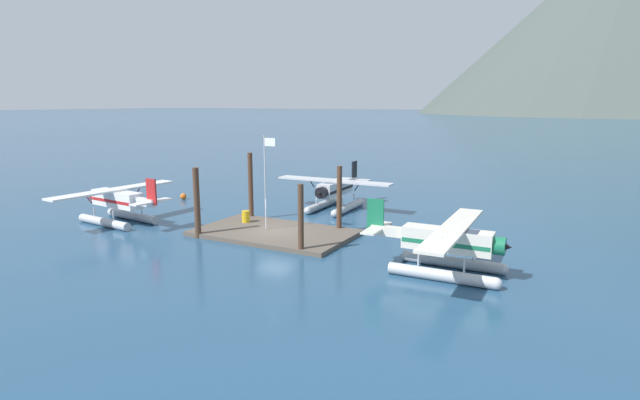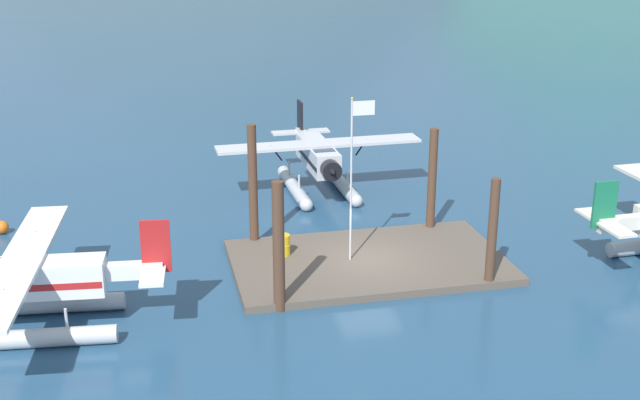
% 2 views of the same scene
% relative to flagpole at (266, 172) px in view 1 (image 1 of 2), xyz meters
% --- Properties ---
extents(ground_plane, '(1200.00, 1200.00, 0.00)m').
position_rel_flagpole_xyz_m(ground_plane, '(0.64, -0.07, -4.42)').
color(ground_plane, navy).
extents(dock_platform, '(11.04, 6.55, 0.30)m').
position_rel_flagpole_xyz_m(dock_platform, '(0.64, -0.07, -4.27)').
color(dock_platform, brown).
rests_on(dock_platform, ground).
extents(piling_near_left, '(0.42, 0.42, 4.91)m').
position_rel_flagpole_xyz_m(piling_near_left, '(-3.59, -3.22, -1.97)').
color(piling_near_left, '#4C3323').
rests_on(piling_near_left, ground).
extents(piling_near_right, '(0.36, 0.36, 4.38)m').
position_rel_flagpole_xyz_m(piling_near_right, '(4.58, -3.09, -2.23)').
color(piling_near_right, '#4C3323').
rests_on(piling_near_right, ground).
extents(piling_far_left, '(0.38, 0.38, 5.37)m').
position_rel_flagpole_xyz_m(piling_far_left, '(-3.58, 3.04, -1.74)').
color(piling_far_left, '#4C3323').
rests_on(piling_far_left, ground).
extents(piling_far_right, '(0.38, 0.38, 4.81)m').
position_rel_flagpole_xyz_m(piling_far_right, '(4.34, 2.83, -2.02)').
color(piling_far_right, '#4C3323').
rests_on(piling_far_right, ground).
extents(flagpole, '(0.95, 0.10, 6.70)m').
position_rel_flagpole_xyz_m(flagpole, '(0.00, 0.00, 0.00)').
color(flagpole, silver).
rests_on(flagpole, dock_platform).
extents(fuel_drum, '(0.62, 0.62, 0.88)m').
position_rel_flagpole_xyz_m(fuel_drum, '(-2.68, 1.07, -3.68)').
color(fuel_drum, gold).
rests_on(fuel_drum, dock_platform).
extents(mooring_buoy, '(0.60, 0.60, 0.60)m').
position_rel_flagpole_xyz_m(mooring_buoy, '(-14.42, 6.92, -4.12)').
color(mooring_buoy, orange).
rests_on(mooring_buoy, ground).
extents(seaplane_silver_bow_centre, '(10.42, 7.98, 3.84)m').
position_rel_flagpole_xyz_m(seaplane_silver_bow_centre, '(0.68, 9.57, -2.85)').
color(seaplane_silver_bow_centre, '#B7BABF').
rests_on(seaplane_silver_bow_centre, ground).
extents(seaplane_white_port_aft, '(7.96, 10.49, 3.84)m').
position_rel_flagpole_xyz_m(seaplane_white_port_aft, '(-12.00, -2.83, -2.85)').
color(seaplane_white_port_aft, '#B7BABF').
rests_on(seaplane_white_port_aft, ground).
extents(seaplane_cream_stbd_aft, '(7.98, 10.43, 3.84)m').
position_rel_flagpole_xyz_m(seaplane_cream_stbd_aft, '(13.55, -2.68, -2.85)').
color(seaplane_cream_stbd_aft, '#B7BABF').
rests_on(seaplane_cream_stbd_aft, ground).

